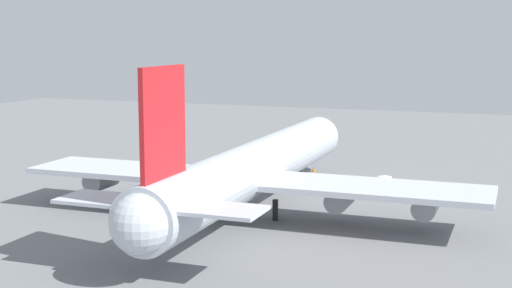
% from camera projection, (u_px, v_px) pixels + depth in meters
% --- Properties ---
extents(ground_plane, '(263.90, 263.90, 0.00)m').
position_uv_depth(ground_plane, '(256.00, 212.00, 93.97)').
color(ground_plane, slate).
extents(cargo_airplane, '(65.98, 59.08, 19.95)m').
position_uv_depth(cargo_airplane, '(255.00, 168.00, 92.91)').
color(cargo_airplane, silver).
rests_on(cargo_airplane, ground_plane).
extents(catering_truck, '(3.79, 3.98, 2.39)m').
position_uv_depth(catering_truck, '(388.00, 186.00, 104.83)').
color(catering_truck, white).
rests_on(catering_truck, ground_plane).
extents(safety_cone_nose, '(0.58, 0.58, 0.83)m').
position_uv_depth(safety_cone_nose, '(314.00, 169.00, 121.66)').
color(safety_cone_nose, orange).
rests_on(safety_cone_nose, ground_plane).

